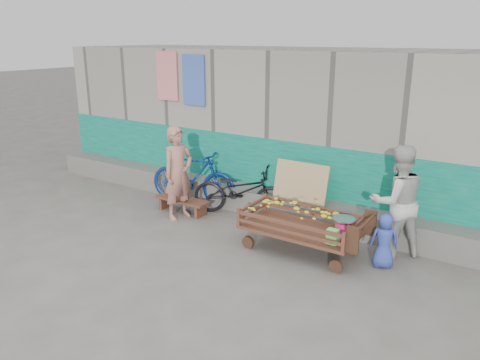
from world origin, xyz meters
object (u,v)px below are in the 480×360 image
Objects in this scene: child at (384,241)px; bicycle_blue at (193,177)px; banana_cart at (298,218)px; bicycle_dark at (240,191)px; bench at (182,202)px; vendor_man at (178,173)px; woman at (397,201)px.

bicycle_blue reaches higher than child.
child is at bearing -108.89° from bicycle_blue.
bicycle_dark reaches higher than banana_cart.
bench is 0.64× the size of vendor_man.
bench is 1.14m from bicycle_dark.
banana_cart reaches higher than bench.
bicycle_dark is (-1.62, 0.82, -0.09)m from banana_cart.
woman is at bearing -110.80° from bicycle_dark.
bench is at bearing 42.08° from vendor_man.
vendor_man is 0.99× the size of woman.
vendor_man is (-2.48, 0.09, 0.30)m from banana_cart.
bicycle_dark is at bearing -35.90° from child.
woman is 2.92m from bicycle_dark.
vendor_man is 0.96× the size of bicycle_dark.
vendor_man reaches higher than bicycle_dark.
woman reaches higher than bicycle_blue.
vendor_man is 0.83m from bicycle_blue.
bicycle_dark is 1.12m from bicycle_blue.
vendor_man is at bearing -22.15° from child.
bench is at bearing -176.47° from bicycle_blue.
bicycle_blue reaches higher than bench.
woman is 2.12× the size of child.
banana_cart is 1.12× the size of woman.
bicycle_dark reaches higher than child.
woman is 4.02m from bicycle_blue.
vendor_man is 3.78m from child.
bicycle_dark is (0.99, 0.50, 0.27)m from bench.
banana_cart is 2.38× the size of child.
bicycle_blue is at bearing 103.96° from bench.
child is at bearing 48.80° from woman.
bicycle_blue is at bearing 71.50° from bicycle_dark.
bicycle_blue is at bearing -42.86° from woman.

